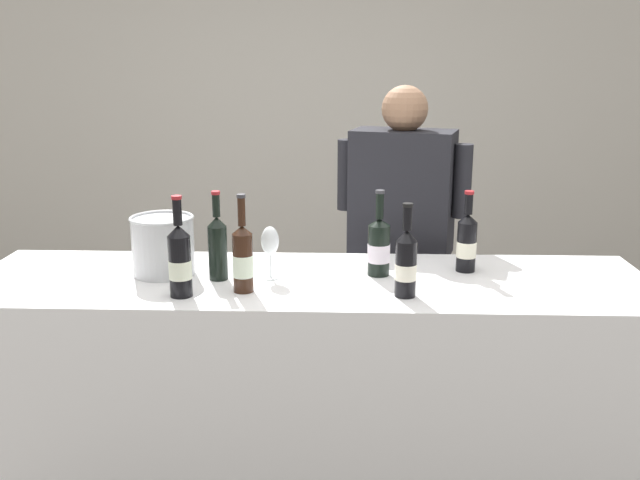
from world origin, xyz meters
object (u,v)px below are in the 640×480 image
Objects in this scene: wine_bottle_5 at (406,262)px; wine_glass at (270,243)px; wine_bottle_2 at (467,242)px; person_server at (400,274)px; wine_bottle_0 at (218,246)px; wine_bottle_4 at (243,258)px; ice_bucket at (163,245)px; wine_bottle_1 at (379,246)px; wine_bottle_3 at (180,260)px.

wine_glass is at bearing 160.10° from wine_bottle_5.
person_server reaches higher than wine_bottle_2.
wine_bottle_5 reaches higher than wine_bottle_2.
wine_bottle_4 is at bearing -50.21° from wine_bottle_0.
wine_bottle_4 is 1.03m from person_server.
wine_bottle_0 is 0.95m from wine_bottle_2.
ice_bucket is (-0.41, 0.05, -0.02)m from wine_glass.
wine_bottle_1 is 0.20× the size of person_server.
ice_bucket is at bearing 165.05° from wine_bottle_0.
wine_bottle_3 reaches higher than wine_bottle_2.
wine_glass is (-0.49, 0.18, 0.02)m from wine_bottle_5.
ice_bucket is at bearing 116.09° from wine_bottle_3.
ice_bucket is 0.14× the size of person_server.
wine_bottle_3 is at bearing -63.91° from ice_bucket.
wine_bottle_5 is (0.57, -0.03, -0.00)m from wine_bottle_4.
wine_bottle_4 reaches higher than wine_bottle_0.
wine_bottle_0 reaches higher than wine_bottle_1.
wine_glass is 0.42m from ice_bucket.
person_server is at bearing 86.67° from wine_bottle_5.
wine_glass is (0.19, 0.01, 0.01)m from wine_bottle_0.
wine_bottle_2 reaches higher than wine_glass.
wine_bottle_0 is 1.02× the size of wine_bottle_1.
wine_bottle_1 is 1.64× the size of wine_glass.
person_server reaches higher than wine_bottle_5.
wine_glass is at bearing -170.42° from wine_bottle_2.
wine_bottle_0 is 0.23m from ice_bucket.
wine_glass is (-0.40, -0.06, 0.03)m from wine_bottle_1.
wine_bottle_4 is at bearing 15.20° from wine_bottle_3.
person_server is at bearing 45.37° from wine_bottle_3.
wine_bottle_2 is at bearing -67.37° from person_server.
wine_bottle_0 is at bearing -172.87° from wine_bottle_1.
wine_glass is at bearing 61.42° from wine_bottle_4.
wine_bottle_0 is 1.06× the size of wine_bottle_2.
wine_bottle_2 is at bearing 17.68° from wine_bottle_3.
person_server reaches higher than ice_bucket.
wine_bottle_4 is at bearing -161.70° from wine_bottle_2.
wine_bottle_1 is at bearing 108.92° from wine_bottle_5.
wine_bottle_0 is 0.21m from wine_bottle_3.
wine_bottle_0 is 0.60m from wine_bottle_1.
wine_bottle_0 is at bearing -176.55° from wine_glass.
wine_bottle_3 is 0.21× the size of person_server.
wine_bottle_5 is at bearing -13.94° from ice_bucket.
wine_bottle_3 is (-0.69, -0.27, 0.02)m from wine_bottle_1.
wine_bottle_4 is (-0.48, -0.21, 0.01)m from wine_bottle_1.
wine_bottle_4 reaches higher than wine_bottle_5.
person_server is (0.53, 0.63, -0.31)m from wine_glass.
person_server is (0.61, 0.78, -0.30)m from wine_bottle_4.
wine_bottle_4 reaches higher than wine_bottle_1.
wine_bottle_3 is 1.48× the size of ice_bucket.
wine_bottle_0 is at bearing -14.95° from ice_bucket.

